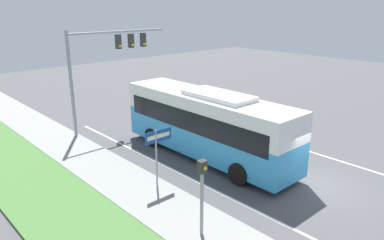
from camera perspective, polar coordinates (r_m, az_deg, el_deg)
name	(u,v)px	position (r m, az deg, el deg)	size (l,w,h in m)	color
ground_plane	(313,186)	(18.15, 17.97, -9.56)	(80.00, 80.00, 0.00)	#4C4C4F
sidewalk	(219,240)	(13.72, 4.11, -17.84)	(2.80, 80.00, 0.12)	gray
lane_divider_near	(265,215)	(15.45, 11.00, -13.99)	(0.14, 30.00, 0.01)	silver
lane_divider_far	(350,164)	(21.12, 22.94, -6.21)	(0.14, 30.00, 0.01)	silver
bus	(207,122)	(19.68, 2.30, -0.29)	(2.66, 10.67, 3.68)	#3393D1
signal_gantry	(106,56)	(24.25, -12.98, 9.47)	(7.03, 0.41, 6.50)	#939399
pedestrian_signal	(202,186)	(12.92, 1.54, -10.02)	(0.28, 0.34, 2.96)	#939399
street_sign	(158,146)	(16.39, -5.27, -3.99)	(1.40, 0.08, 2.78)	#939399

